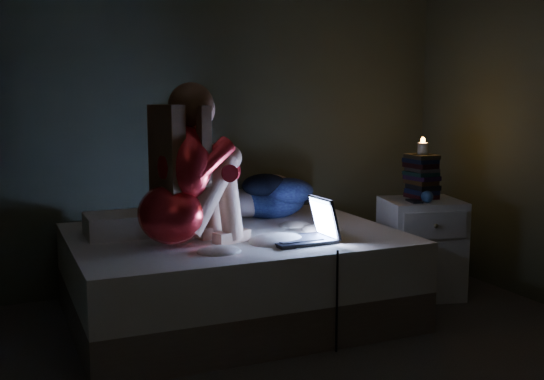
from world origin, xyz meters
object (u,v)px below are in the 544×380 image
bed (234,275)px  nightstand (421,248)px  woman (171,166)px  phone (419,202)px  candle (423,151)px  laptop (300,220)px

bed → nightstand: size_ratio=2.92×
woman → phone: (1.70, 0.10, -0.32)m
woman → bed: bearing=12.4°
candle → phone: size_ratio=0.57×
woman → laptop: 0.79m
candle → nightstand: bearing=-121.0°
woman → laptop: size_ratio=2.41×
phone → nightstand: bearing=41.3°
laptop → phone: laptop is taller
bed → phone: 1.32m
woman → nightstand: (1.78, 0.19, -0.66)m
bed → laptop: 0.63m
woman → candle: 1.85m
bed → phone: phone is taller
laptop → nightstand: (1.07, 0.32, -0.34)m
bed → laptop: (0.25, -0.41, 0.40)m
laptop → bed: bearing=118.6°
bed → laptop: size_ratio=5.17×
woman → phone: 1.73m
woman → nightstand: size_ratio=1.36×
bed → candle: (1.37, -0.01, 0.72)m
woman → laptop: woman is taller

